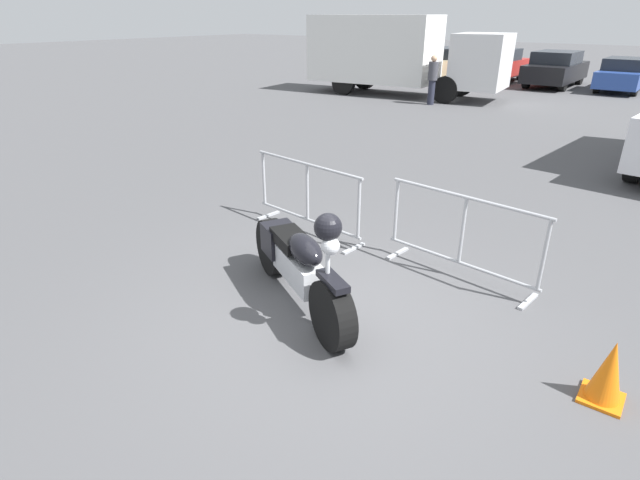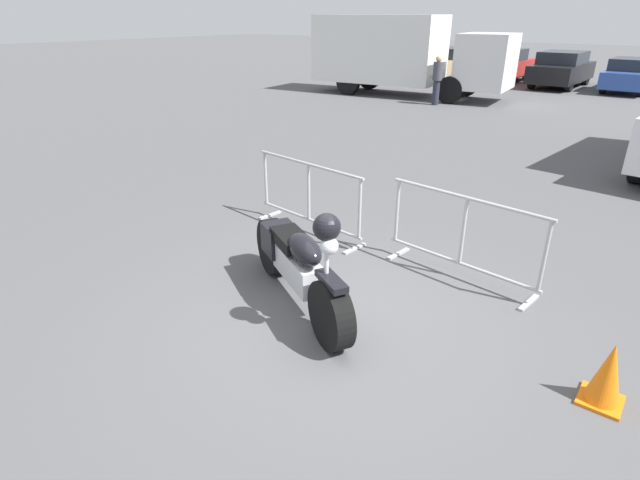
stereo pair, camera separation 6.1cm
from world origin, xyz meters
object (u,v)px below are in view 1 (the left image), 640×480
Objects in this scene: crowd_barrier_far at (462,236)px; traffic_cone at (609,372)px; crowd_barrier_near at (307,197)px; parked_car_tan at (445,63)px; parked_car_blue at (624,75)px; parked_car_maroon at (396,60)px; parked_car_black at (556,69)px; box_truck at (395,52)px; pedestrian at (433,78)px; motorcycle at (298,263)px; parked_car_red at (497,65)px.

crowd_barrier_far is 2.32m from traffic_cone.
parked_car_tan reaches higher than crowd_barrier_near.
parked_car_blue is at bearing 97.46° from traffic_cone.
parked_car_maroon is 8.10m from parked_car_black.
box_truck is 1.81× the size of parked_car_tan.
pedestrian is 15.32m from traffic_cone.
parked_car_black is (-2.42, 21.38, 0.25)m from motorcycle.
crowd_barrier_far is (1.19, 1.69, 0.03)m from motorcycle.
crowd_barrier_near is at bearing 162.23° from traffic_cone.
parked_car_black is 8.20m from pedestrian.
pedestrian reaches higher than motorcycle.
parked_car_blue is at bearing -88.59° from parked_car_maroon.
crowd_barrier_far is at bearing 143.88° from traffic_cone.
parked_car_red is 2.70m from parked_car_black.
parked_car_red is at bearing 101.22° from crowd_barrier_near.
motorcycle is 3.07m from traffic_cone.
pedestrian is 2.86× the size of traffic_cone.
crowd_barrier_far is 0.45× the size of parked_car_black.
parked_car_red reaches higher than parked_car_blue.
box_truck reaches higher than parked_car_tan.
parked_car_black is 2.66× the size of pedestrian.
motorcycle is at bearing -179.38° from parked_car_blue.
crowd_barrier_far is at bearing -147.97° from parked_car_maroon.
parked_car_black reaches higher than traffic_cone.
box_truck reaches higher than crowd_barrier_near.
motorcycle is at bearing -173.78° from traffic_cone.
pedestrian is (3.09, -8.11, 0.18)m from parked_car_tan.
traffic_cone is (13.57, -21.11, -0.47)m from parked_car_maroon.
motorcycle is 1.31× the size of pedestrian.
motorcycle is 23.89m from parked_car_maroon.
parked_car_maroon is 2.71m from parked_car_tan.
crowd_barrier_far is 0.51× the size of parked_car_blue.
traffic_cone is at bearing -60.86° from box_truck.
parked_car_red is 2.65× the size of pedestrian.
traffic_cone is at bearing -145.90° from parked_car_maroon.
parked_car_tan is at bearing 114.32° from crowd_barrier_far.
parked_car_red reaches higher than crowd_barrier_far.
crowd_barrier_near is 0.51× the size of parked_car_blue.
parked_car_black reaches higher than parked_car_blue.
motorcycle reaches higher than crowd_barrier_far.
traffic_cone is (8.17, -21.19, -0.47)m from parked_car_red.
parked_car_maroon is (-3.50, 6.62, -0.87)m from box_truck.
motorcycle is at bearing -158.74° from parked_car_tan.
box_truck is 13.36× the size of traffic_cone.
parked_car_tan is 7.40× the size of traffic_cone.
parked_car_maroon is 25.10m from traffic_cone.
motorcycle is 2.06m from crowd_barrier_far.
parked_car_red is (-5.12, 21.52, 0.24)m from motorcycle.
motorcycle is at bearing -54.90° from crowd_barrier_near.
parked_car_blue is at bearing -87.20° from parked_car_black.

